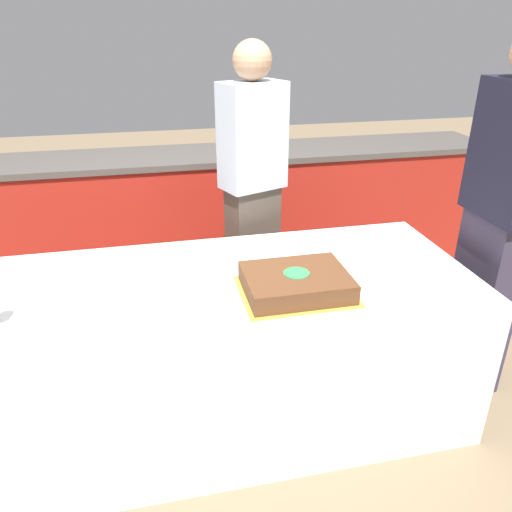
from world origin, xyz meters
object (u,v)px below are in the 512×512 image
plate_stack (161,280)px  person_seated_right (499,220)px  cake (296,283)px  person_cutting_cake (253,196)px

plate_stack → person_seated_right: bearing=-0.7°
cake → person_cutting_cake: size_ratio=0.28×
cake → plate_stack: 0.57m
person_cutting_cake → person_seated_right: bearing=125.6°
cake → person_seated_right: (1.04, 0.17, 0.12)m
person_cutting_cake → cake: bearing=68.8°
person_cutting_cake → person_seated_right: size_ratio=0.96×
cake → plate_stack: cake is taller
plate_stack → person_cutting_cake: person_cutting_cake is taller
cake → plate_stack: size_ratio=2.25×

